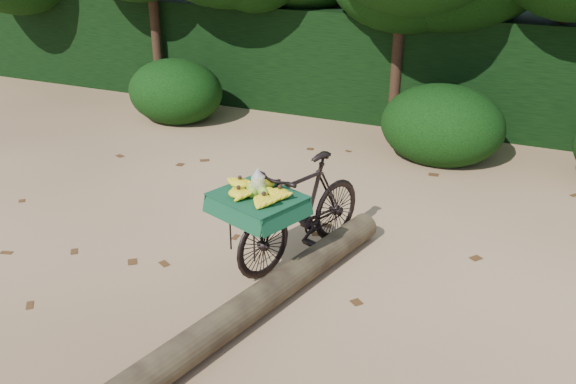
% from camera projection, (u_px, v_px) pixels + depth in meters
% --- Properties ---
extents(ground, '(80.00, 80.00, 0.00)m').
position_uv_depth(ground, '(188.00, 281.00, 5.82)').
color(ground, tan).
rests_on(ground, ground).
extents(vendor_bicycle, '(1.19, 1.90, 1.07)m').
position_uv_depth(vendor_bicycle, '(300.00, 209.00, 6.03)').
color(vendor_bicycle, black).
rests_on(vendor_bicycle, ground).
extents(fallen_log, '(1.15, 3.82, 0.28)m').
position_uv_depth(fallen_log, '(249.00, 307.00, 5.20)').
color(fallen_log, brown).
rests_on(fallen_log, ground).
extents(hedge_backdrop, '(26.00, 1.80, 1.80)m').
position_uv_depth(hedge_backdrop, '(382.00, 61.00, 10.69)').
color(hedge_backdrop, black).
rests_on(hedge_backdrop, ground).
extents(bush_clumps, '(8.80, 1.70, 0.90)m').
position_uv_depth(bush_clumps, '(374.00, 120.00, 9.03)').
color(bush_clumps, black).
rests_on(bush_clumps, ground).
extents(leaf_litter, '(7.00, 7.30, 0.01)m').
position_uv_depth(leaf_litter, '(222.00, 250.00, 6.36)').
color(leaf_litter, '#4B2C14').
rests_on(leaf_litter, ground).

